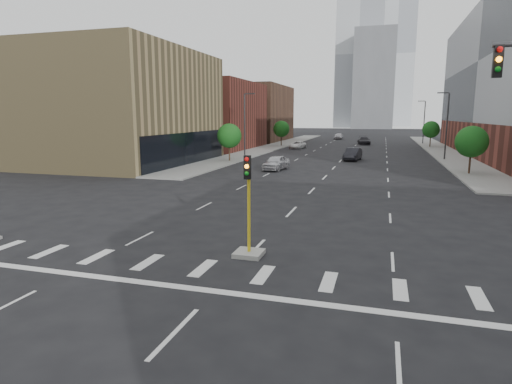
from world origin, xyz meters
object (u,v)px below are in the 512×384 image
at_px(car_distant, 338,136).
at_px(car_far_left, 297,145).
at_px(car_near_left, 276,163).
at_px(car_mid_right, 353,154).
at_px(median_traffic_signal, 249,234).
at_px(car_deep_right, 364,141).

bearing_deg(car_distant, car_far_left, -94.17).
distance_m(car_near_left, car_mid_right, 15.11).
relative_size(median_traffic_signal, car_deep_right, 0.79).
bearing_deg(car_distant, car_mid_right, -79.43).
xyz_separation_m(car_mid_right, car_distant, (-7.15, 52.28, -0.02)).
xyz_separation_m(car_near_left, car_mid_right, (7.52, 13.11, 0.01)).
xyz_separation_m(median_traffic_signal, car_mid_right, (1.50, 42.42, -0.14)).
xyz_separation_m(car_mid_right, car_far_left, (-11.26, 18.61, -0.17)).
xyz_separation_m(car_far_left, car_distant, (4.10, 33.66, 0.15)).
bearing_deg(car_distant, median_traffic_signal, -83.81).
bearing_deg(car_near_left, car_deep_right, 88.20).
distance_m(car_far_left, car_deep_right, 18.58).
relative_size(car_far_left, car_deep_right, 0.87).
distance_m(car_near_left, car_deep_right, 47.11).
relative_size(median_traffic_signal, car_far_left, 0.91).
height_order(car_near_left, car_deep_right, car_near_left).
relative_size(car_near_left, car_deep_right, 0.87).
bearing_deg(median_traffic_signal, car_distant, 93.42).
bearing_deg(car_near_left, median_traffic_signal, -71.00).
height_order(car_mid_right, car_deep_right, car_mid_right).
height_order(car_near_left, car_distant, car_near_left).
xyz_separation_m(car_far_left, car_deep_right, (11.26, 14.79, 0.14)).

